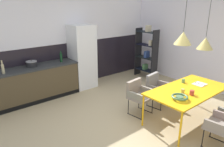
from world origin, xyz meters
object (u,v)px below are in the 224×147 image
armchair_corner_seat (138,93)px  cooking_pot (32,64)px  dining_table (188,91)px  open_book (200,84)px  bottle_vinegar_dark (3,68)px  pendant_lamp_over_table_far (205,43)px  refrigerator_column (82,57)px  bottle_oil_tall (61,57)px  mug_wide_latte (192,93)px  mug_white_ceramic (183,81)px  open_shelf_unit (147,52)px  mug_short_terracotta (183,91)px  armchair_facing_counter (156,86)px  pendant_lamp_over_table_near (183,38)px  fruit_bowl (180,97)px

armchair_corner_seat → cooking_pot: 2.77m
dining_table → open_book: (0.43, 0.00, 0.04)m
bottle_vinegar_dark → pendant_lamp_over_table_far: size_ratio=0.29×
refrigerator_column → bottle_vinegar_dark: refrigerator_column is taller
refrigerator_column → bottle_oil_tall: size_ratio=6.03×
refrigerator_column → bottle_vinegar_dark: (-2.15, -0.11, 0.09)m
mug_wide_latte → mug_white_ceramic: bearing=47.0°
dining_table → armchair_corner_seat: (-0.57, 0.88, -0.18)m
cooking_pot → open_shelf_unit: size_ratio=0.15×
mug_wide_latte → pendant_lamp_over_table_far: bearing=16.5°
open_book → armchair_corner_seat: bearing=138.7°
armchair_corner_seat → open_shelf_unit: bearing=-149.0°
open_book → mug_white_ceramic: mug_white_ceramic is taller
mug_wide_latte → open_shelf_unit: 3.14m
mug_short_terracotta → mug_white_ceramic: (0.53, 0.34, -0.01)m
armchair_facing_counter → bottle_vinegar_dark: bottle_vinegar_dark is taller
armchair_facing_counter → open_book: size_ratio=2.91×
dining_table → pendant_lamp_over_table_far: pendant_lamp_over_table_far is taller
armchair_corner_seat → mug_wide_latte: size_ratio=5.91×
refrigerator_column → pendant_lamp_over_table_far: bearing=-71.5°
pendant_lamp_over_table_near → bottle_oil_tall: bearing=108.1°
mug_wide_latte → dining_table: bearing=43.5°
armchair_facing_counter → open_shelf_unit: open_shelf_unit is taller
fruit_bowl → open_shelf_unit: (2.00, 2.63, 0.11)m
armchair_facing_counter → mug_short_terracotta: (-0.37, -0.95, 0.28)m
refrigerator_column → dining_table: 3.15m
armchair_facing_counter → bottle_vinegar_dark: 3.59m
open_book → pendant_lamp_over_table_far: pendant_lamp_over_table_far is taller
armchair_facing_counter → fruit_bowl: bearing=49.2°
dining_table → pendant_lamp_over_table_far: size_ratio=1.73×
mug_short_terracotta → armchair_facing_counter: bearing=68.7°
mug_short_terracotta → open_book: bearing=3.6°
armchair_facing_counter → bottle_oil_tall: bottle_oil_tall is taller
dining_table → mug_white_ceramic: (0.25, 0.29, 0.08)m
dining_table → mug_white_ceramic: size_ratio=16.31×
open_book → pendant_lamp_over_table_near: bearing=178.2°
dining_table → armchair_corner_seat: bearing=122.7°
armchair_corner_seat → cooking_pot: (-1.56, 2.24, 0.46)m
open_shelf_unit → pendant_lamp_over_table_near: bearing=-36.5°
fruit_bowl → bottle_vinegar_dark: 3.86m
mug_wide_latte → cooking_pot: bearing=120.0°
dining_table → bottle_oil_tall: bottle_oil_tall is taller
cooking_pot → open_shelf_unit: (3.56, -0.65, -0.08)m
mug_short_terracotta → pendant_lamp_over_table_near: size_ratio=0.13×
bottle_oil_tall → dining_table: bearing=-66.0°
refrigerator_column → armchair_corner_seat: (0.10, -2.18, -0.42)m
mug_short_terracotta → bottle_vinegar_dark: bottle_vinegar_dark is taller
mug_short_terracotta → pendant_lamp_over_table_far: size_ratio=0.11×
armchair_facing_counter → cooking_pot: bearing=-54.8°
open_book → open_shelf_unit: bearing=67.8°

